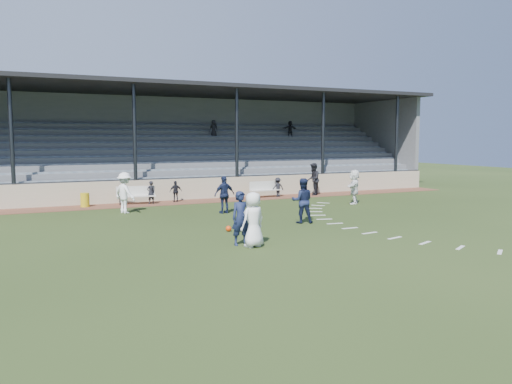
# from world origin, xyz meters

# --- Properties ---
(ground) EXTENTS (90.00, 90.00, 0.00)m
(ground) POSITION_xyz_m (0.00, 0.00, 0.00)
(ground) COLOR #273716
(ground) RESTS_ON ground
(cinder_track) EXTENTS (34.00, 2.00, 0.02)m
(cinder_track) POSITION_xyz_m (0.00, 10.50, 0.01)
(cinder_track) COLOR brown
(cinder_track) RESTS_ON ground
(retaining_wall) EXTENTS (34.00, 0.18, 1.20)m
(retaining_wall) POSITION_xyz_m (0.00, 11.55, 0.60)
(retaining_wall) COLOR #BCAD91
(retaining_wall) RESTS_ON ground
(bench_left) EXTENTS (2.04, 0.75, 0.95)m
(bench_left) POSITION_xyz_m (-3.20, 10.64, 0.58)
(bench_left) COLOR silver
(bench_left) RESTS_ON cinder_track
(bench_right) EXTENTS (2.03, 0.63, 0.95)m
(bench_right) POSITION_xyz_m (4.34, 10.59, 0.58)
(bench_right) COLOR silver
(bench_right) RESTS_ON cinder_track
(trash_bin) EXTENTS (0.44, 0.44, 0.71)m
(trash_bin) POSITION_xyz_m (-5.78, 10.65, 0.37)
(trash_bin) COLOR gold
(trash_bin) RESTS_ON cinder_track
(football) EXTENTS (0.22, 0.22, 0.22)m
(football) POSITION_xyz_m (-1.67, 1.35, 0.11)
(football) COLOR red
(football) RESTS_ON ground
(player_white_lead) EXTENTS (0.99, 0.79, 1.77)m
(player_white_lead) POSITION_xyz_m (-1.94, -1.48, 0.88)
(player_white_lead) COLOR white
(player_white_lead) RESTS_ON ground
(player_navy_lead) EXTENTS (0.65, 0.44, 1.77)m
(player_navy_lead) POSITION_xyz_m (-2.19, -1.06, 0.88)
(player_navy_lead) COLOR #161E3E
(player_navy_lead) RESTS_ON ground
(player_navy_mid) EXTENTS (1.10, 0.99, 1.85)m
(player_navy_mid) POSITION_xyz_m (1.79, 1.84, 0.92)
(player_navy_mid) COLOR #161E3E
(player_navy_mid) RESTS_ON ground
(player_white_wing) EXTENTS (1.19, 1.42, 1.91)m
(player_white_wing) POSITION_xyz_m (-4.30, 7.71, 0.95)
(player_white_wing) COLOR white
(player_white_wing) RESTS_ON ground
(player_navy_wing) EXTENTS (1.06, 0.53, 1.75)m
(player_navy_wing) POSITION_xyz_m (-0.12, 5.72, 0.87)
(player_navy_wing) COLOR #161E3E
(player_navy_wing) RESTS_ON ground
(player_white_back) EXTENTS (1.54, 1.62, 1.83)m
(player_white_back) POSITION_xyz_m (7.41, 6.02, 0.92)
(player_white_back) COLOR white
(player_white_back) RESTS_ON ground
(official) EXTENTS (1.16, 1.21, 1.96)m
(official) POSITION_xyz_m (7.57, 10.44, 1.00)
(official) COLOR black
(official) RESTS_ON cinder_track
(sub_left_near) EXTENTS (0.52, 0.43, 1.21)m
(sub_left_near) POSITION_xyz_m (-2.46, 10.44, 0.63)
(sub_left_near) COLOR black
(sub_left_near) RESTS_ON cinder_track
(sub_left_far) EXTENTS (0.69, 0.31, 1.15)m
(sub_left_far) POSITION_xyz_m (-1.03, 10.69, 0.60)
(sub_left_far) COLOR black
(sub_left_far) RESTS_ON cinder_track
(sub_right) EXTENTS (0.75, 0.44, 1.15)m
(sub_right) POSITION_xyz_m (5.15, 10.50, 0.59)
(sub_right) COLOR black
(sub_right) RESTS_ON cinder_track
(grandstand) EXTENTS (34.60, 9.00, 6.61)m
(grandstand) POSITION_xyz_m (0.01, 16.26, 2.20)
(grandstand) COLOR slate
(grandstand) RESTS_ON ground
(penalty_arc) EXTENTS (3.89, 14.63, 0.01)m
(penalty_arc) POSITION_xyz_m (4.12, 0.00, 0.01)
(penalty_arc) COLOR silver
(penalty_arc) RESTS_ON ground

